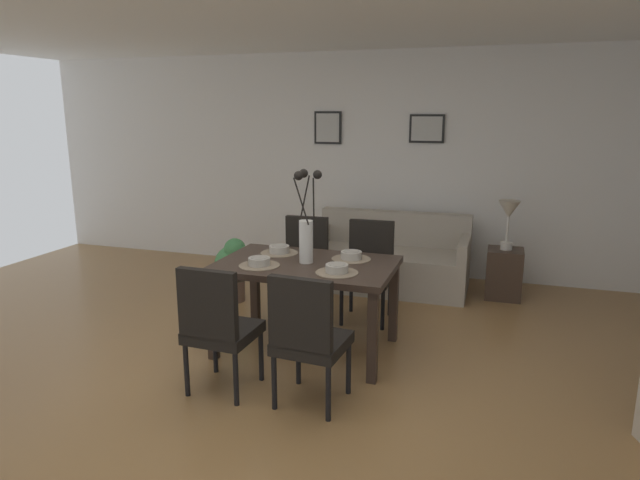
{
  "coord_description": "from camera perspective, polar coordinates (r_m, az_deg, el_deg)",
  "views": [
    {
      "loc": [
        1.41,
        -3.29,
        1.91
      ],
      "look_at": [
        0.03,
        0.92,
        0.88
      ],
      "focal_mm": 31.17,
      "sensor_mm": 36.0,
      "label": 1
    }
  ],
  "objects": [
    {
      "name": "dining_table",
      "position": [
        4.45,
        -1.41,
        -3.43
      ],
      "size": [
        1.4,
        0.91,
        0.74
      ],
      "color": "#33261E",
      "rests_on": "ground"
    },
    {
      "name": "dining_chair_near_right",
      "position": [
        5.37,
        -1.68,
        -2.09
      ],
      "size": [
        0.46,
        0.46,
        0.92
      ],
      "color": "black",
      "rests_on": "ground"
    },
    {
      "name": "framed_picture_left",
      "position": [
        6.78,
        0.81,
        11.45
      ],
      "size": [
        0.33,
        0.03,
        0.38
      ],
      "color": "black"
    },
    {
      "name": "dining_chair_far_right",
      "position": [
        5.2,
        5.01,
        -2.63
      ],
      "size": [
        0.45,
        0.45,
        0.92
      ],
      "color": "black",
      "rests_on": "ground"
    },
    {
      "name": "ground_plane",
      "position": [
        4.06,
        -4.66,
        -15.11
      ],
      "size": [
        9.0,
        9.0,
        0.0
      ],
      "primitive_type": "plane",
      "color": "olive"
    },
    {
      "name": "dining_chair_near_left",
      "position": [
        3.86,
        -10.5,
        -8.44
      ],
      "size": [
        0.45,
        0.45,
        0.92
      ],
      "color": "black",
      "rests_on": "ground"
    },
    {
      "name": "bowl_near_left",
      "position": [
        4.34,
        -6.26,
        -2.13
      ],
      "size": [
        0.17,
        0.17,
        0.07
      ],
      "color": "#B2ADA3",
      "rests_on": "dining_table"
    },
    {
      "name": "sofa",
      "position": [
        6.23,
        7.11,
        -2.24
      ],
      "size": [
        1.71,
        0.84,
        0.8
      ],
      "color": "#A89E8E",
      "rests_on": "ground"
    },
    {
      "name": "bowl_far_right",
      "position": [
        4.51,
        3.22,
        -1.5
      ],
      "size": [
        0.17,
        0.17,
        0.07
      ],
      "color": "#B2ADA3",
      "rests_on": "dining_table"
    },
    {
      "name": "bowl_far_left",
      "position": [
        4.13,
        1.75,
        -2.86
      ],
      "size": [
        0.17,
        0.17,
        0.07
      ],
      "color": "#B2ADA3",
      "rests_on": "dining_table"
    },
    {
      "name": "placemat_near_left",
      "position": [
        4.35,
        -6.24,
        -2.61
      ],
      "size": [
        0.32,
        0.32,
        0.01
      ],
      "primitive_type": "cylinder",
      "color": "#7F705B",
      "rests_on": "dining_table"
    },
    {
      "name": "placemat_far_left",
      "position": [
        4.14,
        1.74,
        -3.36
      ],
      "size": [
        0.32,
        0.32,
        0.01
      ],
      "primitive_type": "cylinder",
      "color": "#7F705B",
      "rests_on": "dining_table"
    },
    {
      "name": "back_wall_panel",
      "position": [
        6.72,
        5.98,
        7.76
      ],
      "size": [
        9.0,
        0.1,
        2.6
      ],
      "primitive_type": "cube",
      "color": "silver",
      "rests_on": "ground"
    },
    {
      "name": "dining_chair_far_left",
      "position": [
        3.63,
        -1.29,
        -9.65
      ],
      "size": [
        0.47,
        0.47,
        0.92
      ],
      "color": "black",
      "rests_on": "ground"
    },
    {
      "name": "centerpiece_vase",
      "position": [
        4.36,
        -1.42,
        1.27
      ],
      "size": [
        0.21,
        0.23,
        0.73
      ],
      "color": "silver",
      "rests_on": "dining_table"
    },
    {
      "name": "bowl_near_right",
      "position": [
        4.71,
        -4.2,
        -0.89
      ],
      "size": [
        0.17,
        0.17,
        0.07
      ],
      "color": "#B2ADA3",
      "rests_on": "dining_table"
    },
    {
      "name": "framed_picture_center",
      "position": [
        6.53,
        10.91,
        11.16
      ],
      "size": [
        0.39,
        0.03,
        0.32
      ],
      "color": "black"
    },
    {
      "name": "placemat_far_right",
      "position": [
        4.52,
        3.22,
        -1.95
      ],
      "size": [
        0.32,
        0.32,
        0.01
      ],
      "primitive_type": "cylinder",
      "color": "#7F705B",
      "rests_on": "dining_table"
    },
    {
      "name": "side_table",
      "position": [
        6.12,
        18.37,
        -3.29
      ],
      "size": [
        0.36,
        0.36,
        0.52
      ],
      "primitive_type": "cube",
      "color": "#3D2D23",
      "rests_on": "ground"
    },
    {
      "name": "placemat_near_right",
      "position": [
        4.72,
        -4.2,
        -1.33
      ],
      "size": [
        0.32,
        0.32,
        0.01
      ],
      "primitive_type": "cylinder",
      "color": "#7F705B",
      "rests_on": "dining_table"
    },
    {
      "name": "potted_plant",
      "position": [
        5.75,
        -8.94,
        -2.66
      ],
      "size": [
        0.36,
        0.36,
        0.67
      ],
      "color": "brown",
      "rests_on": "ground"
    },
    {
      "name": "table_lamp",
      "position": [
        5.98,
        18.8,
        2.54
      ],
      "size": [
        0.22,
        0.22,
        0.51
      ],
      "color": "beige",
      "rests_on": "side_table"
    }
  ]
}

